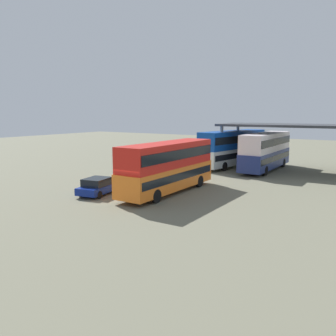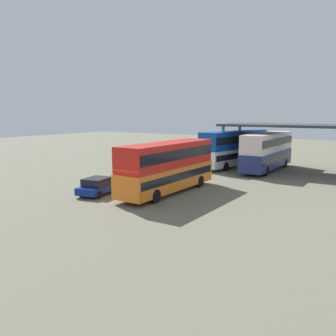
{
  "view_description": "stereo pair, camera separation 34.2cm",
  "coord_description": "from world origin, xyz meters",
  "px_view_note": "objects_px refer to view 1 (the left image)",
  "views": [
    {
      "loc": [
        15.19,
        -19.43,
        6.38
      ],
      "look_at": [
        0.11,
        4.02,
        2.0
      ],
      "focal_mm": 37.76,
      "sensor_mm": 36.0,
      "label": 1
    },
    {
      "loc": [
        15.48,
        -19.25,
        6.38
      ],
      "look_at": [
        0.11,
        4.02,
        2.0
      ],
      "focal_mm": 37.76,
      "sensor_mm": 36.0,
      "label": 2
    }
  ],
  "objects_px": {
    "parked_hatchback": "(98,186)",
    "double_decker_near_canopy": "(233,147)",
    "double_decker_mid_row": "(266,150)",
    "double_decker_main": "(168,165)"
  },
  "relations": [
    {
      "from": "double_decker_main",
      "to": "double_decker_near_canopy",
      "type": "distance_m",
      "value": 16.03
    },
    {
      "from": "parked_hatchback",
      "to": "double_decker_near_canopy",
      "type": "xyz_separation_m",
      "value": [
        3.1,
        19.65,
        1.66
      ]
    },
    {
      "from": "double_decker_near_canopy",
      "to": "double_decker_mid_row",
      "type": "height_order",
      "value": "double_decker_near_canopy"
    },
    {
      "from": "double_decker_main",
      "to": "double_decker_near_canopy",
      "type": "bearing_deg",
      "value": 4.09
    },
    {
      "from": "double_decker_main",
      "to": "parked_hatchback",
      "type": "bearing_deg",
      "value": 131.32
    },
    {
      "from": "parked_hatchback",
      "to": "double_decker_mid_row",
      "type": "xyz_separation_m",
      "value": [
        7.28,
        19.0,
        1.6
      ]
    },
    {
      "from": "parked_hatchback",
      "to": "double_decker_near_canopy",
      "type": "relative_size",
      "value": 0.34
    },
    {
      "from": "double_decker_main",
      "to": "double_decker_mid_row",
      "type": "relative_size",
      "value": 0.97
    },
    {
      "from": "parked_hatchback",
      "to": "double_decker_near_canopy",
      "type": "distance_m",
      "value": 19.97
    },
    {
      "from": "double_decker_main",
      "to": "double_decker_mid_row",
      "type": "xyz_separation_m",
      "value": [
        3.09,
        15.34,
        0.05
      ]
    }
  ]
}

